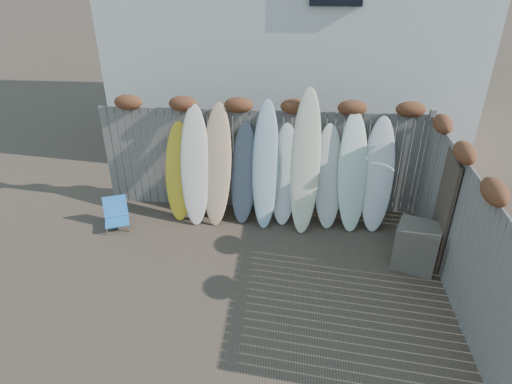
# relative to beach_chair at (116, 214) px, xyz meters

# --- Properties ---
(ground) EXTENTS (80.00, 80.00, 0.00)m
(ground) POSITION_rel_beach_chair_xyz_m (2.60, -1.48, -0.26)
(ground) COLOR #493A2D
(back_fence) EXTENTS (6.05, 0.28, 2.24)m
(back_fence) POSITION_rel_beach_chair_xyz_m (2.66, 0.91, 0.92)
(back_fence) COLOR slate
(back_fence) RESTS_ON ground
(right_fence) EXTENTS (0.28, 4.40, 2.24)m
(right_fence) POSITION_rel_beach_chair_xyz_m (5.60, -1.23, 0.88)
(right_fence) COLOR slate
(right_fence) RESTS_ON ground
(house) EXTENTS (8.50, 5.50, 6.33)m
(house) POSITION_rel_beach_chair_xyz_m (3.10, 5.01, 2.94)
(house) COLOR silver
(house) RESTS_ON ground
(beach_chair) EXTENTS (0.55, 0.57, 0.56)m
(beach_chair) POSITION_rel_beach_chair_xyz_m (0.00, 0.00, 0.00)
(beach_chair) COLOR #2776C3
(beach_chair) RESTS_ON ground
(wooden_crate) EXTENTS (0.81, 0.75, 0.76)m
(wooden_crate) POSITION_rel_beach_chair_xyz_m (5.23, -0.76, 0.12)
(wooden_crate) COLOR #4C4139
(wooden_crate) RESTS_ON ground
(lattice_panel) EXTENTS (0.17, 1.27, 1.91)m
(lattice_panel) POSITION_rel_beach_chair_xyz_m (5.60, -0.36, 0.69)
(lattice_panel) COLOR #423428
(lattice_panel) RESTS_ON ground
(surfboard_0) EXTENTS (0.52, 0.65, 1.80)m
(surfboard_0) POSITION_rel_beach_chair_xyz_m (1.11, 0.54, 0.64)
(surfboard_0) COLOR gold
(surfboard_0) RESTS_ON ground
(surfboard_1) EXTENTS (0.57, 0.78, 2.14)m
(surfboard_1) POSITION_rel_beach_chair_xyz_m (1.43, 0.46, 0.81)
(surfboard_1) COLOR beige
(surfboard_1) RESTS_ON ground
(surfboard_2) EXTENTS (0.59, 0.81, 2.18)m
(surfboard_2) POSITION_rel_beach_chair_xyz_m (1.83, 0.48, 0.83)
(surfboard_2) COLOR #F9C58D
(surfboard_2) RESTS_ON ground
(surfboard_3) EXTENTS (0.53, 0.69, 1.83)m
(surfboard_3) POSITION_rel_beach_chair_xyz_m (2.31, 0.53, 0.65)
(surfboard_3) COLOR #535762
(surfboard_3) RESTS_ON ground
(surfboard_4) EXTENTS (0.48, 0.80, 2.25)m
(surfboard_4) POSITION_rel_beach_chair_xyz_m (2.72, 0.47, 0.86)
(surfboard_4) COLOR #A0BBC4
(surfboard_4) RESTS_ON ground
(surfboard_5) EXTENTS (0.53, 0.68, 1.82)m
(surfboard_5) POSITION_rel_beach_chair_xyz_m (3.06, 0.54, 0.65)
(surfboard_5) COLOR white
(surfboard_5) RESTS_ON ground
(surfboard_6) EXTENTS (0.57, 0.90, 2.49)m
(surfboard_6) POSITION_rel_beach_chair_xyz_m (3.42, 0.40, 0.99)
(surfboard_6) COLOR beige
(surfboard_6) RESTS_ON ground
(surfboard_7) EXTENTS (0.56, 0.70, 1.85)m
(surfboard_7) POSITION_rel_beach_chair_xyz_m (3.86, 0.49, 0.67)
(surfboard_7) COLOR silver
(surfboard_7) RESTS_ON ground
(surfboard_8) EXTENTS (0.57, 0.78, 2.10)m
(surfboard_8) POSITION_rel_beach_chair_xyz_m (4.27, 0.45, 0.79)
(surfboard_8) COLOR silver
(surfboard_8) RESTS_ON ground
(surfboard_9) EXTENTS (0.61, 0.76, 2.01)m
(surfboard_9) POSITION_rel_beach_chair_xyz_m (4.72, 0.47, 0.75)
(surfboard_9) COLOR silver
(surfboard_9) RESTS_ON ground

